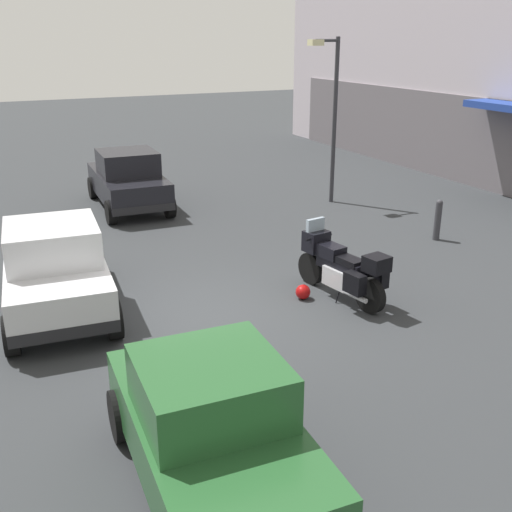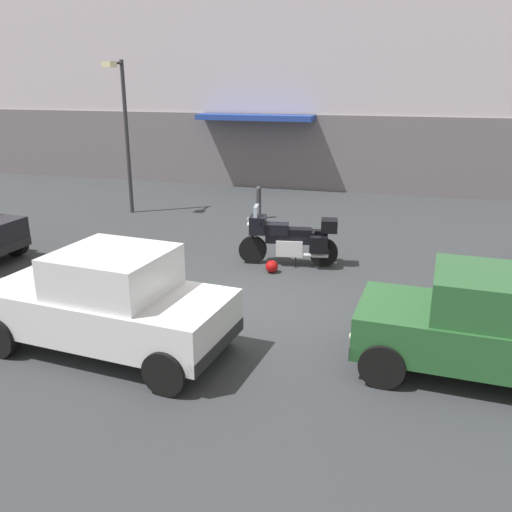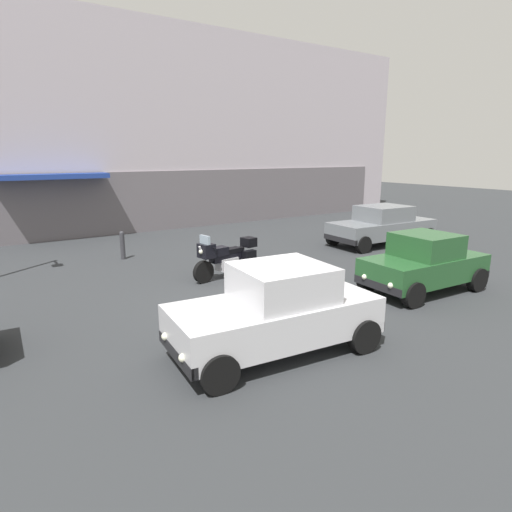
{
  "view_description": "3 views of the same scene",
  "coord_description": "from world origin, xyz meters",
  "px_view_note": "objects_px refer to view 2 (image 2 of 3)",
  "views": [
    {
      "loc": [
        9.04,
        -3.41,
        4.65
      ],
      "look_at": [
        -0.32,
        1.13,
        0.84
      ],
      "focal_mm": 42.47,
      "sensor_mm": 36.0,
      "label": 1
    },
    {
      "loc": [
        2.93,
        -9.04,
        4.06
      ],
      "look_at": [
        0.15,
        0.51,
        0.82
      ],
      "focal_mm": 38.24,
      "sensor_mm": 36.0,
      "label": 2
    },
    {
      "loc": [
        -5.76,
        -8.19,
        3.57
      ],
      "look_at": [
        0.35,
        0.98,
        0.96
      ],
      "focal_mm": 30.24,
      "sensor_mm": 36.0,
      "label": 3
    }
  ],
  "objects_px": {
    "car_wagon_end": "(110,302)",
    "streetlamp_curbside": "(123,122)",
    "motorcycle": "(290,238)",
    "bollard_curbside": "(259,201)",
    "car_compact_side": "(482,326)",
    "helmet": "(272,267)"
  },
  "relations": [
    {
      "from": "bollard_curbside",
      "to": "helmet",
      "type": "bearing_deg",
      "value": -70.66
    },
    {
      "from": "car_compact_side",
      "to": "car_wagon_end",
      "type": "relative_size",
      "value": 0.89
    },
    {
      "from": "car_wagon_end",
      "to": "streetlamp_curbside",
      "type": "xyz_separation_m",
      "value": [
        -4.24,
        8.29,
        2.0
      ]
    },
    {
      "from": "car_compact_side",
      "to": "car_wagon_end",
      "type": "height_order",
      "value": "car_wagon_end"
    },
    {
      "from": "motorcycle",
      "to": "bollard_curbside",
      "type": "distance_m",
      "value": 4.4
    },
    {
      "from": "car_compact_side",
      "to": "helmet",
      "type": "bearing_deg",
      "value": -37.95
    },
    {
      "from": "streetlamp_curbside",
      "to": "bollard_curbside",
      "type": "xyz_separation_m",
      "value": [
        4.1,
        0.51,
        -2.29
      ]
    },
    {
      "from": "car_compact_side",
      "to": "bollard_curbside",
      "type": "height_order",
      "value": "car_compact_side"
    },
    {
      "from": "helmet",
      "to": "motorcycle",
      "type": "bearing_deg",
      "value": 68.57
    },
    {
      "from": "car_wagon_end",
      "to": "bollard_curbside",
      "type": "bearing_deg",
      "value": -83.86
    },
    {
      "from": "helmet",
      "to": "car_compact_side",
      "type": "distance_m",
      "value": 5.22
    },
    {
      "from": "streetlamp_curbside",
      "to": "bollard_curbside",
      "type": "bearing_deg",
      "value": 7.14
    },
    {
      "from": "motorcycle",
      "to": "car_wagon_end",
      "type": "distance_m",
      "value": 5.13
    },
    {
      "from": "motorcycle",
      "to": "car_compact_side",
      "type": "distance_m",
      "value": 5.46
    },
    {
      "from": "car_compact_side",
      "to": "streetlamp_curbside",
      "type": "height_order",
      "value": "streetlamp_curbside"
    },
    {
      "from": "motorcycle",
      "to": "bollard_curbside",
      "type": "relative_size",
      "value": 2.27
    },
    {
      "from": "car_compact_side",
      "to": "car_wagon_end",
      "type": "bearing_deg",
      "value": 11.13
    },
    {
      "from": "helmet",
      "to": "car_compact_side",
      "type": "xyz_separation_m",
      "value": [
        3.92,
        -3.4,
        0.63
      ]
    },
    {
      "from": "helmet",
      "to": "car_compact_side",
      "type": "relative_size",
      "value": 0.08
    },
    {
      "from": "motorcycle",
      "to": "helmet",
      "type": "height_order",
      "value": "motorcycle"
    },
    {
      "from": "streetlamp_curbside",
      "to": "bollard_curbside",
      "type": "distance_m",
      "value": 4.72
    },
    {
      "from": "car_compact_side",
      "to": "streetlamp_curbside",
      "type": "relative_size",
      "value": 0.77
    }
  ]
}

